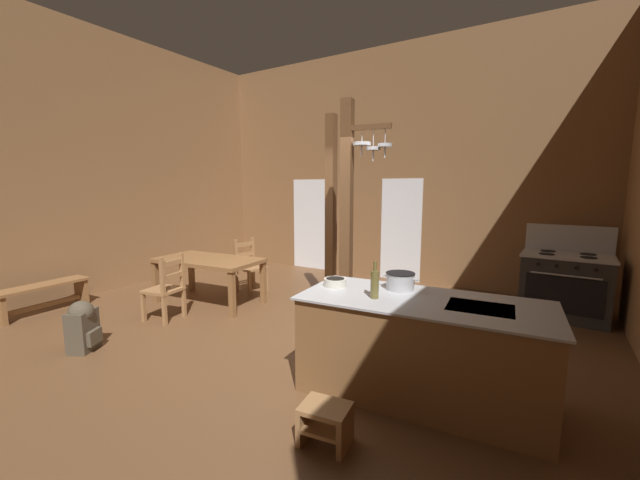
# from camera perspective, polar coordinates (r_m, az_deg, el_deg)

# --- Properties ---
(ground_plane) EXTENTS (8.57, 8.25, 0.10)m
(ground_plane) POSITION_cam_1_polar(r_m,az_deg,el_deg) (5.00, -7.89, -14.89)
(ground_plane) COLOR brown
(wall_back) EXTENTS (8.57, 0.14, 4.61)m
(wall_back) POSITION_cam_1_polar(r_m,az_deg,el_deg) (7.90, 9.90, 10.99)
(wall_back) COLOR brown
(wall_back) RESTS_ON ground_plane
(wall_left) EXTENTS (0.14, 8.25, 4.61)m
(wall_left) POSITION_cam_1_polar(r_m,az_deg,el_deg) (7.77, -31.72, 9.96)
(wall_left) COLOR brown
(wall_left) RESTS_ON ground_plane
(glazed_door_back_left) EXTENTS (1.00, 0.01, 2.05)m
(glazed_door_back_left) POSITION_cam_1_polar(r_m,az_deg,el_deg) (8.69, -1.26, 2.38)
(glazed_door_back_left) COLOR white
(glazed_door_back_left) RESTS_ON ground_plane
(glazed_panel_back_right) EXTENTS (0.84, 0.01, 2.05)m
(glazed_panel_back_right) POSITION_cam_1_polar(r_m,az_deg,el_deg) (7.74, 12.13, 1.48)
(glazed_panel_back_right) COLOR white
(glazed_panel_back_right) RESTS_ON ground_plane
(kitchen_island) EXTENTS (2.24, 1.14, 0.91)m
(kitchen_island) POSITION_cam_1_polar(r_m,az_deg,el_deg) (3.65, 15.01, -15.54)
(kitchen_island) COLOR brown
(kitchen_island) RESTS_ON ground_plane
(stove_range) EXTENTS (1.17, 0.86, 1.32)m
(stove_range) POSITION_cam_1_polar(r_m,az_deg,el_deg) (6.55, 33.08, -5.69)
(stove_range) COLOR #2E2E2E
(stove_range) RESTS_ON ground_plane
(support_post_with_pot_rack) EXTENTS (0.65, 0.26, 2.96)m
(support_post_with_pot_rack) POSITION_cam_1_polar(r_m,az_deg,el_deg) (4.82, 4.39, 4.50)
(support_post_with_pot_rack) COLOR brown
(support_post_with_pot_rack) RESTS_ON ground_plane
(support_post_center) EXTENTS (0.14, 0.14, 2.96)m
(support_post_center) POSITION_cam_1_polar(r_m,az_deg,el_deg) (5.81, 1.67, 4.02)
(support_post_center) COLOR brown
(support_post_center) RESTS_ON ground_plane
(step_stool) EXTENTS (0.39, 0.33, 0.30)m
(step_stool) POSITION_cam_1_polar(r_m,az_deg,el_deg) (3.09, 0.80, -25.74)
(step_stool) COLOR #9E7044
(step_stool) RESTS_ON ground_plane
(dining_table) EXTENTS (1.78, 1.05, 0.74)m
(dining_table) POSITION_cam_1_polar(r_m,az_deg,el_deg) (6.38, -16.52, -3.48)
(dining_table) COLOR brown
(dining_table) RESTS_ON ground_plane
(ladderback_chair_near_window) EXTENTS (0.51, 0.51, 0.95)m
(ladderback_chair_near_window) POSITION_cam_1_polar(r_m,az_deg,el_deg) (5.83, -22.32, -6.87)
(ladderback_chair_near_window) COLOR #9E7044
(ladderback_chair_near_window) RESTS_ON ground_plane
(ladderback_chair_by_post) EXTENTS (0.51, 0.51, 0.95)m
(ladderback_chair_by_post) POSITION_cam_1_polar(r_m,az_deg,el_deg) (7.00, -10.68, -3.94)
(ladderback_chair_by_post) COLOR #9E7044
(ladderback_chair_by_post) RESTS_ON ground_plane
(bench_along_left_wall) EXTENTS (0.45, 1.25, 0.44)m
(bench_along_left_wall) POSITION_cam_1_polar(r_m,az_deg,el_deg) (7.09, -36.41, -6.52)
(bench_along_left_wall) COLOR brown
(bench_along_left_wall) RESTS_ON ground_plane
(backpack) EXTENTS (0.38, 0.39, 0.60)m
(backpack) POSITION_cam_1_polar(r_m,az_deg,el_deg) (5.24, -32.34, -10.78)
(backpack) COLOR #4C4233
(backpack) RESTS_ON ground_plane
(stockpot_on_counter) EXTENTS (0.35, 0.28, 0.17)m
(stockpot_on_counter) POSITION_cam_1_polar(r_m,az_deg,el_deg) (3.75, 12.07, -6.11)
(stockpot_on_counter) COLOR #B7BABF
(stockpot_on_counter) RESTS_ON kitchen_island
(mixing_bowl_on_counter) EXTENTS (0.23, 0.23, 0.08)m
(mixing_bowl_on_counter) POSITION_cam_1_polar(r_m,az_deg,el_deg) (3.80, 2.32, -6.42)
(mixing_bowl_on_counter) COLOR silver
(mixing_bowl_on_counter) RESTS_ON kitchen_island
(bottle_tall_on_counter) EXTENTS (0.07, 0.07, 0.34)m
(bottle_tall_on_counter) POSITION_cam_1_polar(r_m,az_deg,el_deg) (3.41, 8.29, -6.56)
(bottle_tall_on_counter) COLOR brown
(bottle_tall_on_counter) RESTS_ON kitchen_island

